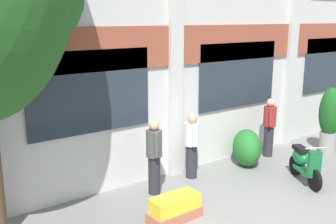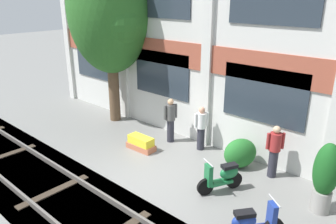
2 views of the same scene
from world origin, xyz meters
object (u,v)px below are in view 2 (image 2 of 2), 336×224
Objects in this scene: scooter_near_curb at (222,177)px; potted_plant_square_trough at (141,143)px; broadleaf_tree at (109,11)px; resident_by_doorway at (274,150)px; resident_near_plants at (171,119)px; resident_watching_tracks at (201,127)px; potted_plant_stone_basin at (326,174)px; scooter_second_parked at (252,223)px; topiary_hedge at (240,153)px.

potted_plant_square_trough is at bearing -68.32° from scooter_near_curb.
potted_plant_square_trough is (2.92, -1.27, -4.25)m from broadleaf_tree.
resident_by_doorway reaches higher than scooter_near_curb.
broadleaf_tree reaches higher than resident_near_plants.
resident_by_doorway is at bearing 25.42° from resident_watching_tracks.
scooter_near_curb is at bearing -13.92° from resident_watching_tracks.
broadleaf_tree reaches higher than potted_plant_square_trough.
broadleaf_tree reaches higher than scooter_near_curb.
resident_watching_tracks is at bearing -104.18° from scooter_near_curb.
potted_plant_stone_basin is at bearing 137.00° from scooter_near_curb.
scooter_near_curb is at bearing -3.92° from resident_near_plants.
broadleaf_tree is at bearing -133.38° from resident_by_doorway.
broadleaf_tree reaches higher than scooter_second_parked.
potted_plant_square_trough is 0.57× the size of potted_plant_stone_basin.
potted_plant_stone_basin is at bearing 5.82° from potted_plant_square_trough.
resident_near_plants reaches higher than scooter_near_curb.
potted_plant_stone_basin is (8.75, -0.68, -3.45)m from broadleaf_tree.
topiary_hedge is at bearing 20.72° from potted_plant_square_trough.
potted_plant_square_trough is 3.42m from topiary_hedge.
scooter_second_parked is 3.28m from topiary_hedge.
broadleaf_tree is 4.56× the size of resident_watching_tracks.
scooter_second_parked is 4.58m from resident_watching_tracks.
potted_plant_stone_basin is 1.62× the size of scooter_second_parked.
scooter_second_parked reaches higher than potted_plant_square_trough.
scooter_second_parked is (1.55, -1.21, 0.00)m from scooter_near_curb.
resident_near_plants is at bearing -131.57° from resident_by_doorway.
broadleaf_tree is 7.76m from scooter_near_curb.
scooter_second_parked is at bearing -12.84° from resident_watching_tracks.
resident_watching_tracks reaches higher than potted_plant_square_trough.
scooter_near_curb is at bearing -77.87° from topiary_hedge.
resident_near_plants is at bearing 98.18° from scooter_second_parked.
resident_near_plants is (-3.87, -0.17, 0.01)m from resident_by_doorway.
potted_plant_stone_basin is 2.77m from topiary_hedge.
scooter_second_parked is at bearing -8.63° from resident_near_plants.
broadleaf_tree is at bearing -77.31° from scooter_near_curb.
resident_watching_tracks is (-3.53, 2.90, 0.40)m from scooter_second_parked.
resident_by_doorway is 3.87m from resident_near_plants.
topiary_hedge is at bearing -141.59° from scooter_near_curb.
resident_watching_tracks reaches higher than scooter_second_parked.
scooter_near_curb is at bearing 89.74° from scooter_second_parked.
scooter_near_curb is at bearing -4.60° from potted_plant_square_trough.
resident_near_plants is at bearing 173.85° from potted_plant_stone_basin.
scooter_second_parked is (5.06, -1.49, 0.21)m from potted_plant_square_trough.
resident_by_doorway is at bearing 8.29° from topiary_hedge.
resident_by_doorway is 1.03× the size of resident_watching_tracks.
resident_watching_tracks is 1.22m from resident_near_plants.
resident_watching_tracks reaches higher than topiary_hedge.
resident_near_plants is (-4.73, 2.68, 0.44)m from scooter_second_parked.
scooter_near_curb is at bearing -159.28° from potted_plant_stone_basin.
potted_plant_stone_basin is at bearing 21.04° from resident_by_doorway.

